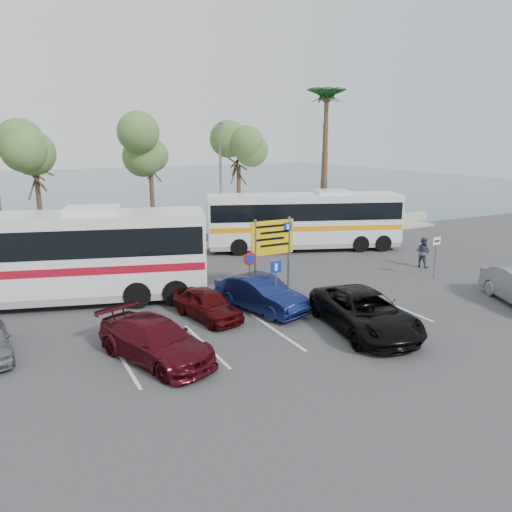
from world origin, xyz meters
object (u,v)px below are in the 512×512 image
street_lamp_right (221,178)px  car_blue (261,294)px  direction_sign (272,243)px  suv_black (365,312)px  car_red (207,304)px  coach_bus_left (47,260)px  coach_bus_right (304,222)px  car_maroon (155,340)px  pedestrian_near (197,274)px  pedestrian_far (423,252)px

street_lamp_right → car_blue: (-3.60, -12.16, -3.87)m
direction_sign → suv_black: direction_sign is taller
car_red → coach_bus_left: bearing=126.4°
coach_bus_right → suv_black: coach_bus_right is taller
coach_bus_right → car_maroon: 17.97m
suv_black → car_red: bearing=150.5°
car_red → suv_black: 6.27m
street_lamp_right → direction_sign: street_lamp_right is taller
street_lamp_right → pedestrian_near: (-5.08, -8.52, -3.70)m
direction_sign → coach_bus_left: 10.06m
coach_bus_left → suv_black: 13.75m
car_blue → suv_black: bearing=-74.7°
direction_sign → car_maroon: 8.51m
direction_sign → car_red: 4.71m
coach_bus_left → car_blue: coach_bus_left is taller
car_maroon → pedestrian_near: 7.43m
car_blue → suv_black: (2.40, -3.90, 0.04)m
street_lamp_right → coach_bus_right: (4.50, -3.02, -2.80)m
direction_sign → car_maroon: size_ratio=0.75×
car_red → pedestrian_far: bearing=-3.2°
coach_bus_right → car_blue: size_ratio=2.84×
pedestrian_near → pedestrian_far: pedestrian_near is taller
suv_black → pedestrian_far: size_ratio=3.18×
coach_bus_left → coach_bus_right: (15.99, 4.00, -0.18)m
street_lamp_right → direction_sign: size_ratio=2.23×
car_blue → suv_black: suv_black is taller
street_lamp_right → coach_bus_left: street_lamp_right is taller
coach_bus_right → suv_black: size_ratio=2.28×
direction_sign → pedestrian_far: size_ratio=2.08×
suv_black → pedestrian_near: pedestrian_near is taller
car_blue → car_maroon: bearing=-170.0°
direction_sign → coach_bus_right: bearing=48.3°
street_lamp_right → direction_sign: (-2.00, -10.32, -2.17)m
street_lamp_right → car_maroon: 17.78m
street_lamp_right → pedestrian_far: street_lamp_right is taller
street_lamp_right → car_maroon: bearing=-121.3°
pedestrian_far → coach_bus_right: bearing=9.5°
street_lamp_right → coach_bus_right: 6.10m
direction_sign → coach_bus_right: size_ratio=0.29×
street_lamp_right → car_maroon: size_ratio=1.68×
car_maroon → pedestrian_far: size_ratio=2.75×
coach_bus_right → direction_sign: bearing=-131.7°
suv_black → direction_sign: bearing=108.5°
street_lamp_right → coach_bus_left: 13.71m
coach_bus_left → pedestrian_far: 19.75m
coach_bus_left → coach_bus_right: size_ratio=1.11×
pedestrian_near → pedestrian_far: size_ratio=1.03×
pedestrian_near → direction_sign: bearing=131.1°
direction_sign → pedestrian_far: 10.12m
street_lamp_right → pedestrian_far: size_ratio=4.62×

